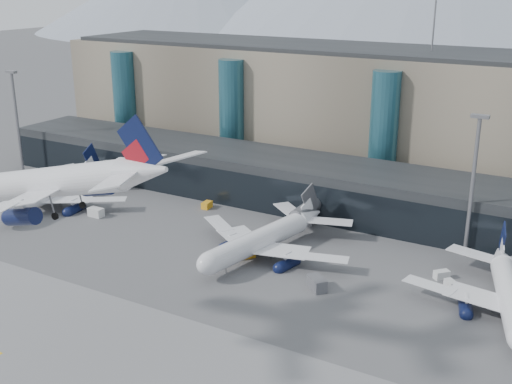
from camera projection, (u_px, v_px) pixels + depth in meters
ground at (166, 335)px, 89.38m from camera, size 900.00×900.00×0.00m
concourse at (332, 188)px, 135.27m from camera, size 170.00×27.00×10.00m
terminal_main at (295, 103)px, 170.20m from camera, size 130.00×30.00×31.00m
teal_towers at (303, 124)px, 152.80m from camera, size 116.40×19.40×46.00m
lightmast_left at (17, 116)px, 159.37m from camera, size 3.00×1.20×25.60m
lightmast_mid at (473, 179)px, 110.13m from camera, size 3.00×1.20×25.60m
hero_jet at (73, 174)px, 77.28m from camera, size 32.41×33.53×10.79m
jet_parked_left at (58, 183)px, 140.14m from camera, size 36.10×36.05×11.72m
jet_parked_mid at (270, 230)px, 115.18m from camera, size 34.06×34.60×11.16m
jet_parked_right at (509, 282)px, 96.01m from camera, size 31.41×32.70×10.50m
veh_a at (96, 212)px, 133.06m from camera, size 3.26×1.89×1.81m
veh_b at (207, 205)px, 137.83m from camera, size 1.68×2.59×1.44m
veh_c at (317, 283)px, 102.00m from camera, size 4.13×3.91×2.08m
veh_d at (442, 275)px, 105.73m from camera, size 2.68×2.75×1.43m
veh_f at (16, 186)px, 149.46m from camera, size 3.30×4.22×2.09m
veh_g at (451, 284)px, 102.68m from camera, size 2.45×2.40×1.27m
veh_h at (244, 252)px, 113.60m from camera, size 3.94×4.24×2.11m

